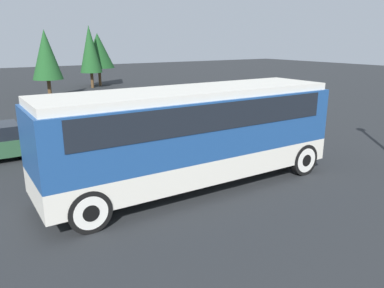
% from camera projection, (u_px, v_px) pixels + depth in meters
% --- Properties ---
extents(ground_plane, '(120.00, 120.00, 0.00)m').
position_uv_depth(ground_plane, '(192.00, 186.00, 11.95)').
color(ground_plane, '#26282B').
extents(tour_bus, '(9.41, 2.59, 3.11)m').
position_uv_depth(tour_bus, '(195.00, 129.00, 11.49)').
color(tour_bus, silver).
rests_on(tour_bus, ground_plane).
extents(parked_car_near, '(4.41, 1.91, 1.45)m').
position_uv_depth(parked_car_near, '(148.00, 117.00, 19.07)').
color(parked_car_near, navy).
rests_on(parked_car_near, ground_plane).
extents(tree_left, '(2.07, 2.07, 5.83)m').
position_uv_depth(tree_left, '(90.00, 49.00, 35.28)').
color(tree_left, brown).
rests_on(tree_left, ground_plane).
extents(tree_center, '(2.28, 2.28, 5.27)m').
position_uv_depth(tree_center, '(46.00, 55.00, 28.57)').
color(tree_center, brown).
rests_on(tree_center, ground_plane).
extents(tree_right, '(3.07, 3.07, 5.14)m').
position_uv_depth(tree_right, '(98.00, 51.00, 37.06)').
color(tree_right, brown).
rests_on(tree_right, ground_plane).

